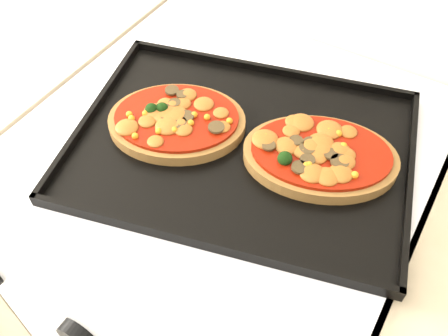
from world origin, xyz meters
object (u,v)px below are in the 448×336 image
Objects in this scene: pizza_right at (321,155)px; baking_tray at (242,145)px; pizza_left at (177,120)px; stove at (225,282)px.

baking_tray is at bearing -165.19° from pizza_right.
baking_tray is at bearing 9.70° from pizza_left.
baking_tray is 0.11m from pizza_right.
pizza_right reaches higher than baking_tray.
pizza_right is at bearing 9.19° from stove.
pizza_left is at bearing -161.58° from stove.
baking_tray is 0.10m from pizza_left.
stove is 1.90× the size of baking_tray.
pizza_left is at bearing -167.63° from pizza_right.
stove is 4.23× the size of pizza_right.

